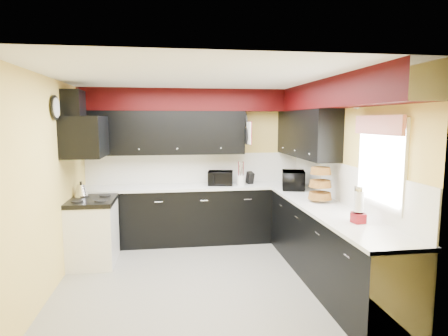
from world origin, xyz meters
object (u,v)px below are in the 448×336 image
(microwave, at_px, (293,180))
(utensil_crock, at_px, (241,180))
(toaster_oven, at_px, (220,178))
(kettle, at_px, (81,191))
(knife_block, at_px, (250,178))

(microwave, xyz_separation_m, utensil_crock, (-0.74, 0.47, -0.06))
(toaster_oven, height_order, utensil_crock, toaster_oven)
(microwave, distance_m, kettle, 3.16)
(knife_block, bearing_deg, kettle, 177.07)
(utensil_crock, distance_m, knife_block, 0.19)
(knife_block, bearing_deg, utensil_crock, -169.79)
(toaster_oven, relative_size, utensil_crock, 2.51)
(microwave, height_order, kettle, microwave)
(microwave, distance_m, knife_block, 0.80)
(microwave, bearing_deg, knife_block, 61.14)
(microwave, distance_m, utensil_crock, 0.88)
(toaster_oven, relative_size, kettle, 2.10)
(toaster_oven, bearing_deg, kettle, -154.80)
(microwave, relative_size, kettle, 2.63)
(utensil_crock, bearing_deg, toaster_oven, 173.61)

